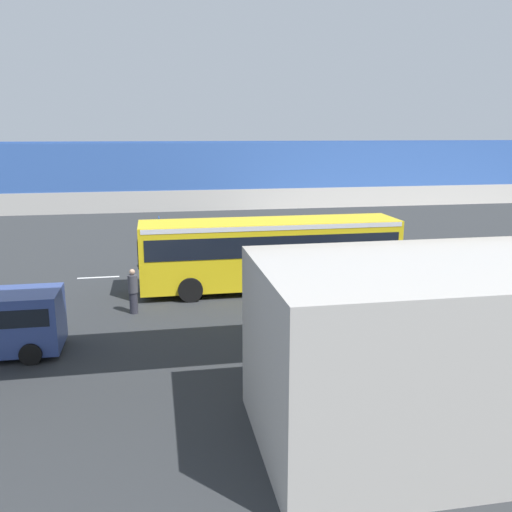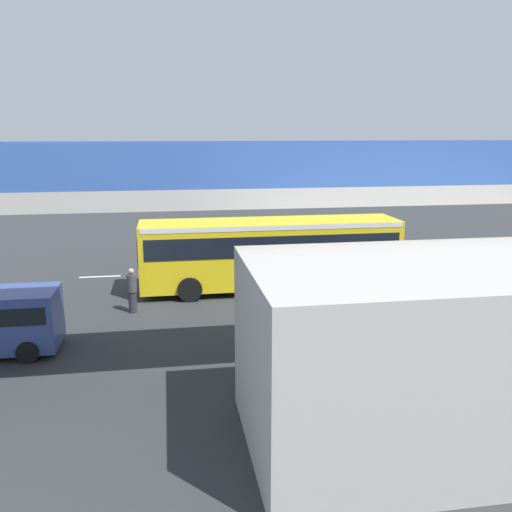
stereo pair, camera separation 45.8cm
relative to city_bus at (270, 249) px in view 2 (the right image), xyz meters
The scene contains 11 objects.
ground 1.95m from the city_bus, 104.08° to the right, with size 80.00×80.00×0.00m, color #2D3033.
city_bus is the anchor object (origin of this frame).
pedestrian 6.50m from the city_bus, 21.67° to the left, with size 0.38×0.38×1.79m.
traffic_sign 6.42m from the city_bus, 41.24° to the right, with size 0.08×0.60×2.80m.
lane_dash_leftmost 9.05m from the city_bus, 156.59° to the right, with size 2.00×0.20×0.01m, color silver.
lane_dash_left 5.73m from the city_bus, 139.53° to the right, with size 2.00×0.20×0.01m, color silver.
lane_dash_centre 3.99m from the city_bus, 91.98° to the right, with size 2.00×0.20×0.01m, color silver.
lane_dash_right 5.56m from the city_bus, 42.20° to the right, with size 2.00×0.20×0.01m, color silver.
lane_dash_rightmost 8.83m from the city_bus, 24.05° to the right, with size 2.00×0.20×0.01m, color silver.
pedestrian_overpass 9.69m from the city_bus, 90.76° to the left, with size 29.44×2.60×6.74m.
station_building 12.88m from the city_bus, 97.15° to the left, with size 9.00×5.04×4.20m.
Camera 2 is at (4.66, 24.12, 6.99)m, focal length 38.60 mm.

